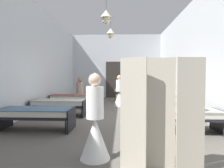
{
  "coord_description": "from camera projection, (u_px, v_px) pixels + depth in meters",
  "views": [
    {
      "loc": [
        0.35,
        -7.0,
        1.42
      ],
      "look_at": [
        0.0,
        0.23,
        1.14
      ],
      "focal_mm": 31.75,
      "sensor_mm": 36.0,
      "label": 1
    }
  ],
  "objects": [
    {
      "name": "patient_seated_primary",
      "position": [
        148.0,
        89.0,
        8.9
      ],
      "size": [
        0.44,
        0.44,
        0.8
      ],
      "color": "#515B70",
      "rests_on": "bed_right_row_2"
    },
    {
      "name": "bed_right_row_2",
      "position": [
        156.0,
        98.0,
        8.85
      ],
      "size": [
        1.9,
        0.84,
        0.57
      ],
      "color": "black",
      "rests_on": "ground"
    },
    {
      "name": "bed_left_row_1",
      "position": [
        59.0,
        103.0,
        7.13
      ],
      "size": [
        1.9,
        0.84,
        0.57
      ],
      "color": "black",
      "rests_on": "ground"
    },
    {
      "name": "nurse_mid_aisle",
      "position": [
        95.0,
        128.0,
        3.39
      ],
      "size": [
        0.52,
        0.52,
        1.49
      ],
      "rotation": [
        0.0,
        0.0,
        6.17
      ],
      "color": "white",
      "rests_on": "ground"
    },
    {
      "name": "patient_seated_secondary",
      "position": [
        80.0,
        88.0,
        8.97
      ],
      "size": [
        0.44,
        0.44,
        0.8
      ],
      "color": "gray",
      "rests_on": "bed_left_row_2"
    },
    {
      "name": "ground_plane",
      "position": [
        112.0,
        117.0,
        7.06
      ],
      "size": [
        6.48,
        13.23,
        0.1
      ],
      "primitive_type": "cube",
      "color": "#59544C"
    },
    {
      "name": "nurse_near_aisle",
      "position": [
        119.0,
        95.0,
        9.41
      ],
      "size": [
        0.52,
        0.52,
        1.49
      ],
      "rotation": [
        0.0,
        0.0,
        0.65
      ],
      "color": "white",
      "rests_on": "ground"
    },
    {
      "name": "bed_right_row_0",
      "position": [
        182.0,
        115.0,
        5.06
      ],
      "size": [
        1.9,
        0.84,
        0.57
      ],
      "color": "black",
      "rests_on": "ground"
    },
    {
      "name": "privacy_screen",
      "position": [
        161.0,
        115.0,
        2.94
      ],
      "size": [
        1.24,
        0.23,
        1.7
      ],
      "rotation": [
        0.0,
        0.0,
        -0.2
      ],
      "color": "#BCB29E",
      "rests_on": "ground"
    },
    {
      "name": "bed_left_row_2",
      "position": [
        72.0,
        98.0,
        9.03
      ],
      "size": [
        1.9,
        0.84,
        0.57
      ],
      "color": "black",
      "rests_on": "ground"
    },
    {
      "name": "bed_left_row_0",
      "position": [
        37.0,
        113.0,
        5.24
      ],
      "size": [
        1.9,
        0.84,
        0.57
      ],
      "color": "black",
      "rests_on": "ground"
    },
    {
      "name": "room_shell",
      "position": [
        113.0,
        60.0,
        8.28
      ],
      "size": [
        6.28,
        12.83,
        4.2
      ],
      "color": "silver",
      "rests_on": "ground"
    },
    {
      "name": "bed_right_row_1",
      "position": [
        165.0,
        104.0,
        6.95
      ],
      "size": [
        1.9,
        0.84,
        0.57
      ],
      "color": "black",
      "rests_on": "ground"
    },
    {
      "name": "potted_plant",
      "position": [
        119.0,
        86.0,
        11.38
      ],
      "size": [
        0.54,
        0.54,
        1.41
      ],
      "color": "brown",
      "rests_on": "ground"
    }
  ]
}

